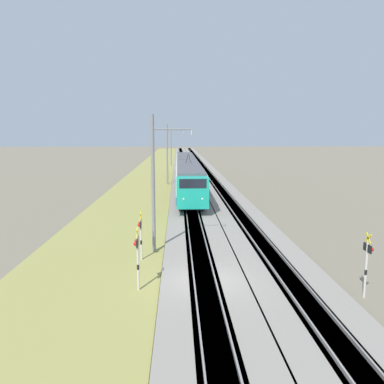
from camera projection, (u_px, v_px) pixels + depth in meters
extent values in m
plane|color=#7A705B|center=(204.00, 287.00, 18.81)|extent=(400.00, 400.00, 0.00)
cube|color=gray|center=(185.00, 175.00, 68.14)|extent=(240.00, 4.40, 0.30)
cube|color=gray|center=(209.00, 175.00, 68.31)|extent=(240.00, 4.40, 0.30)
cube|color=#4C4238|center=(185.00, 175.00, 68.14)|extent=(240.00, 1.57, 0.30)
cube|color=gray|center=(182.00, 174.00, 68.09)|extent=(240.00, 0.07, 0.15)
cube|color=gray|center=(188.00, 173.00, 68.13)|extent=(240.00, 0.07, 0.15)
cube|color=#4C4238|center=(209.00, 175.00, 68.31)|extent=(240.00, 1.57, 0.30)
cube|color=gray|center=(206.00, 173.00, 68.25)|extent=(240.00, 0.07, 0.15)
cube|color=gray|center=(211.00, 173.00, 68.29)|extent=(240.00, 0.07, 0.15)
cube|color=#99934C|center=(150.00, 175.00, 67.92)|extent=(240.00, 8.31, 0.12)
cube|color=#19A88E|center=(192.00, 192.00, 33.64)|extent=(1.86, 2.87, 2.74)
cube|color=black|center=(193.00, 183.00, 33.22)|extent=(1.34, 2.39, 0.82)
sphere|color=#F2EAC6|center=(183.00, 199.00, 32.80)|extent=(0.20, 0.20, 0.20)
sphere|color=#F2EAC6|center=(202.00, 199.00, 32.87)|extent=(0.20, 0.20, 0.20)
cube|color=navy|center=(189.00, 187.00, 43.69)|extent=(18.20, 2.99, 0.77)
cube|color=silver|center=(189.00, 176.00, 43.48)|extent=(18.20, 2.99, 1.97)
cube|color=black|center=(189.00, 174.00, 43.46)|extent=(16.75, 3.01, 0.83)
cube|color=#515156|center=(189.00, 166.00, 43.31)|extent=(18.20, 2.75, 0.25)
cube|color=black|center=(189.00, 193.00, 43.80)|extent=(17.29, 2.54, 0.55)
cylinder|color=black|center=(186.00, 203.00, 36.54)|extent=(0.86, 0.12, 0.86)
cylinder|color=black|center=(197.00, 203.00, 36.58)|extent=(0.86, 0.12, 0.86)
cube|color=navy|center=(186.00, 171.00, 63.17)|extent=(20.07, 2.99, 0.77)
cube|color=silver|center=(185.00, 163.00, 62.96)|extent=(20.07, 2.99, 1.97)
cube|color=black|center=(185.00, 162.00, 62.94)|extent=(18.46, 3.01, 0.83)
cube|color=#515156|center=(185.00, 156.00, 62.79)|extent=(20.07, 2.75, 0.25)
cube|color=black|center=(186.00, 174.00, 63.28)|extent=(19.06, 2.54, 0.55)
cylinder|color=black|center=(187.00, 159.00, 45.89)|extent=(0.06, 0.33, 1.08)
cylinder|color=black|center=(190.00, 159.00, 45.90)|extent=(0.06, 0.33, 1.08)
cube|color=black|center=(191.00, 212.00, 36.70)|extent=(0.10, 0.10, 0.00)
cylinder|color=beige|center=(138.00, 264.00, 17.91)|extent=(0.11, 0.11, 2.86)
cylinder|color=black|center=(138.00, 267.00, 17.93)|extent=(0.12, 0.12, 0.25)
cube|color=black|center=(137.00, 242.00, 17.74)|extent=(0.70, 0.06, 0.36)
sphere|color=red|center=(135.00, 244.00, 17.51)|extent=(0.20, 0.20, 0.20)
sphere|color=red|center=(137.00, 241.00, 17.96)|extent=(0.20, 0.20, 0.20)
cube|color=yellow|center=(137.00, 233.00, 17.67)|extent=(0.49, 0.03, 0.49)
cube|color=yellow|center=(137.00, 233.00, 17.67)|extent=(0.49, 0.03, 0.49)
cylinder|color=beige|center=(366.00, 269.00, 17.37)|extent=(0.11, 0.11, 2.75)
cylinder|color=black|center=(366.00, 272.00, 17.39)|extent=(0.12, 0.12, 0.25)
cube|color=black|center=(368.00, 248.00, 17.21)|extent=(0.70, 0.06, 0.36)
sphere|color=red|center=(367.00, 247.00, 17.43)|extent=(0.20, 0.20, 0.20)
sphere|color=red|center=(372.00, 250.00, 16.99)|extent=(0.20, 0.20, 0.20)
cube|color=yellow|center=(368.00, 238.00, 17.13)|extent=(0.49, 0.03, 0.49)
cube|color=yellow|center=(368.00, 238.00, 17.13)|extent=(0.49, 0.03, 0.49)
cylinder|color=beige|center=(141.00, 240.00, 22.27)|extent=(0.11, 0.11, 2.66)
cylinder|color=black|center=(141.00, 242.00, 22.29)|extent=(0.12, 0.12, 0.25)
cube|color=black|center=(141.00, 224.00, 22.12)|extent=(0.70, 0.06, 0.36)
sphere|color=red|center=(139.00, 225.00, 21.89)|extent=(0.20, 0.20, 0.20)
sphere|color=red|center=(140.00, 223.00, 22.34)|extent=(0.20, 0.20, 0.20)
cube|color=yellow|center=(141.00, 216.00, 22.04)|extent=(0.49, 0.03, 0.49)
cube|color=yellow|center=(141.00, 216.00, 22.04)|extent=(0.49, 0.03, 0.49)
cylinder|color=slate|center=(153.00, 186.00, 23.31)|extent=(0.22, 0.22, 8.77)
cylinder|color=slate|center=(172.00, 129.00, 22.81)|extent=(0.08, 2.40, 0.08)
cylinder|color=#B2ADA8|center=(192.00, 133.00, 22.89)|extent=(0.10, 0.10, 0.30)
cylinder|color=slate|center=(167.00, 155.00, 55.10)|extent=(0.22, 0.22, 8.91)
cylinder|color=slate|center=(175.00, 131.00, 54.59)|extent=(0.08, 2.40, 0.08)
cylinder|color=#B2ADA8|center=(183.00, 132.00, 54.67)|extent=(0.10, 0.10, 0.30)
cylinder|color=slate|center=(171.00, 148.00, 86.95)|extent=(0.22, 0.22, 8.25)
cylinder|color=slate|center=(176.00, 134.00, 86.49)|extent=(0.08, 2.40, 0.08)
cylinder|color=#B2ADA8|center=(181.00, 135.00, 86.57)|extent=(0.10, 0.10, 0.30)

